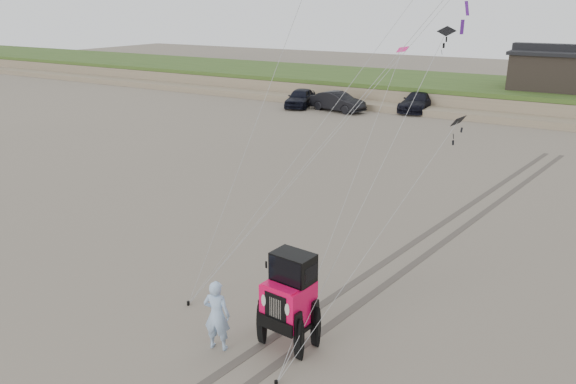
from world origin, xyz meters
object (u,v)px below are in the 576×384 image
Objects in this scene: truck_c at (418,102)px; truck_b at (338,102)px; jeep at (289,310)px; man at (217,315)px; cabin at (555,69)px; truck_a at (300,98)px.

truck_b is at bearing -150.82° from truck_c.
man is at bearing -138.60° from jeep.
truck_b is at bearing -84.04° from man.
truck_b reaches higher than truck_c.
cabin is 1.25× the size of jeep.
truck_a is 33.66m from man.
truck_a is 9.28m from truck_c.
truck_b reaches higher than truck_a.
truck_c is at bearing -47.78° from truck_b.
truck_b is 2.50× the size of man.
truck_c is (-8.76, -5.25, -2.50)m from cabin.
truck_c is at bearing 5.47° from truck_a.
jeep reaches higher than truck_b.
jeep is 1.71m from man.
truck_a is at bearing -78.72° from man.
cabin reaches higher than jeep.
truck_c is (8.76, 3.06, -0.00)m from truck_a.
cabin is at bearing -47.73° from truck_b.
truck_c is 2.82× the size of man.
truck_b is at bearing -149.10° from cabin.
jeep is at bearing -74.35° from truck_a.
cabin reaches higher than truck_b.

